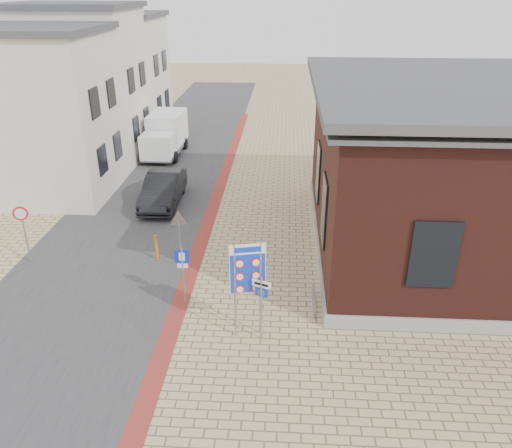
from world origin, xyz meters
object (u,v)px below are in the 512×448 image
(border_sign, at_px, (248,271))
(parking_sign, at_px, (183,267))
(box_truck, at_px, (165,134))
(sedan, at_px, (163,189))
(essen_sign, at_px, (261,299))
(bollard, at_px, (157,248))

(border_sign, distance_m, parking_sign, 2.88)
(box_truck, height_order, border_sign, border_sign)
(box_truck, bearing_deg, sedan, -76.61)
(border_sign, xyz_separation_m, parking_sign, (-2.30, 1.50, -0.85))
(essen_sign, bearing_deg, box_truck, 132.80)
(parking_sign, bearing_deg, essen_sign, -33.37)
(parking_sign, relative_size, bollard, 2.01)
(sedan, relative_size, bollard, 4.26)
(essen_sign, bearing_deg, sedan, 139.33)
(parking_sign, bearing_deg, sedan, 106.07)
(essen_sign, xyz_separation_m, bollard, (-4.43, 4.70, -0.93))
(box_truck, relative_size, border_sign, 1.54)
(sedan, xyz_separation_m, box_truck, (-1.66, 7.96, 0.56))
(sedan, distance_m, essen_sign, 11.73)
(essen_sign, relative_size, bollard, 2.05)
(sedan, height_order, essen_sign, essen_sign)
(border_sign, height_order, parking_sign, border_sign)
(parking_sign, bearing_deg, bollard, 118.13)
(essen_sign, height_order, parking_sign, essen_sign)
(box_truck, xyz_separation_m, bollard, (2.69, -13.62, -0.78))
(parking_sign, bearing_deg, border_sign, -34.52)
(border_sign, height_order, essen_sign, border_sign)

